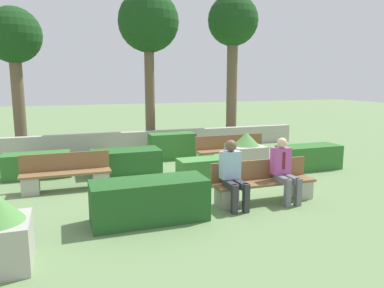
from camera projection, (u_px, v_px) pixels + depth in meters
ground_plane at (185, 186)px, 8.77m from camera, size 60.00×60.00×0.00m
perimeter_wall at (142, 141)px, 13.15m from camera, size 11.89×0.30×0.67m
bench_front at (264, 185)px, 7.66m from camera, size 2.18×0.48×0.82m
bench_left_side at (232, 152)px, 11.12m from camera, size 2.19×0.49×0.82m
bench_right_side at (66, 176)px, 8.41m from camera, size 1.96×0.48×0.82m
person_seated_man at (284, 167)px, 7.58m from camera, size 0.38×0.64×1.30m
person_seated_woman at (233, 171)px, 7.20m from camera, size 0.38×0.64×1.32m
hedge_block_near_left at (126, 162)px, 9.91m from camera, size 1.80×0.88×0.64m
hedge_block_near_right at (37, 165)px, 9.50m from camera, size 1.62×0.64×0.63m
hedge_block_mid_left at (172, 146)px, 11.74m from camera, size 1.42×0.63×0.81m
hedge_block_mid_right at (149, 200)px, 6.57m from camera, size 2.02×0.79×0.74m
hedge_block_far_left at (309, 157)px, 10.40m from camera, size 1.74×0.73×0.67m
hedge_block_far_right at (204, 171)px, 8.92m from camera, size 1.27×0.60×0.62m
planter_corner_right at (246, 154)px, 10.07m from camera, size 0.89×0.89×1.07m
tree_leftmost at (14, 40)px, 12.27m from camera, size 1.83×1.83×4.82m
tree_center_left at (148, 25)px, 13.21m from camera, size 2.15×2.15×5.56m
tree_center_right at (233, 27)px, 14.61m from camera, size 1.97×1.97×5.72m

